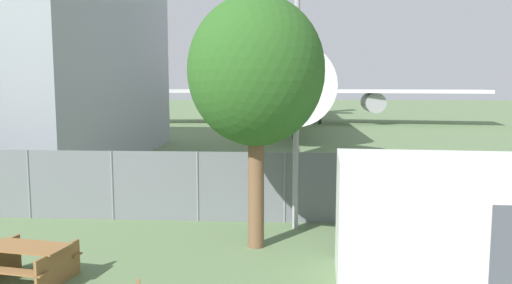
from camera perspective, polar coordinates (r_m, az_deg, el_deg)
The scene contains 6 objects.
perimeter_fence at distance 14.49m, azimuth 3.31°, elevation -5.23°, with size 56.07×0.07×2.06m.
airplane at distance 48.62m, azimuth 4.39°, elevation 6.50°, with size 37.30×45.81×12.57m.
portable_cabin at distance 10.72m, azimuth 21.94°, elevation -8.57°, with size 4.81×2.66×2.58m.
picnic_bench_near_cabin at distance 11.39m, azimuth -24.73°, elevation -12.10°, with size 1.87×1.66×0.76m.
tree_near_hangar at distance 11.98m, azimuth 0.01°, elevation 7.99°, with size 3.27×3.27×6.13m.
light_mast at distance 13.64m, azimuth 4.67°, elevation 10.15°, with size 0.44×0.44×7.96m.
Camera 1 is at (0.06, -3.42, 4.02)m, focal length 35.00 mm.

